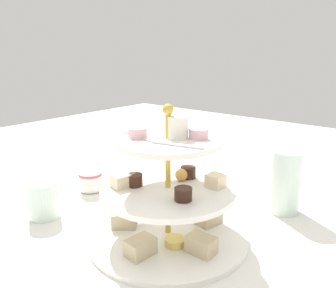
# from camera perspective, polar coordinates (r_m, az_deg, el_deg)

# --- Properties ---
(ground_plane) EXTENTS (2.40, 2.40, 0.00)m
(ground_plane) POSITION_cam_1_polar(r_m,az_deg,el_deg) (0.68, 0.00, -15.28)
(ground_plane) COLOR silver
(tiered_serving_stand) EXTENTS (0.30, 0.30, 0.26)m
(tiered_serving_stand) POSITION_cam_1_polar(r_m,az_deg,el_deg) (0.64, 0.05, -9.50)
(tiered_serving_stand) COLOR white
(tiered_serving_stand) RESTS_ON ground_plane
(water_glass_tall_right) EXTENTS (0.07, 0.07, 0.14)m
(water_glass_tall_right) POSITION_cam_1_polar(r_m,az_deg,el_deg) (0.79, 19.07, -5.98)
(water_glass_tall_right) COLOR silver
(water_glass_tall_right) RESTS_ON ground_plane
(water_glass_short_left) EXTENTS (0.06, 0.06, 0.08)m
(water_glass_short_left) POSITION_cam_1_polar(r_m,az_deg,el_deg) (0.78, -20.21, -8.79)
(water_glass_short_left) COLOR silver
(water_glass_short_left) RESTS_ON ground_plane
(teacup_with_saucer) EXTENTS (0.09, 0.09, 0.05)m
(teacup_with_saucer) POSITION_cam_1_polar(r_m,az_deg,el_deg) (0.88, -12.83, -6.29)
(teacup_with_saucer) COLOR white
(teacup_with_saucer) RESTS_ON ground_plane
(butter_knife_right) EXTENTS (0.14, 0.11, 0.00)m
(butter_knife_right) POSITION_cam_1_polar(r_m,az_deg,el_deg) (0.97, 1.33, -5.26)
(butter_knife_right) COLOR silver
(butter_knife_right) RESTS_ON ground_plane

